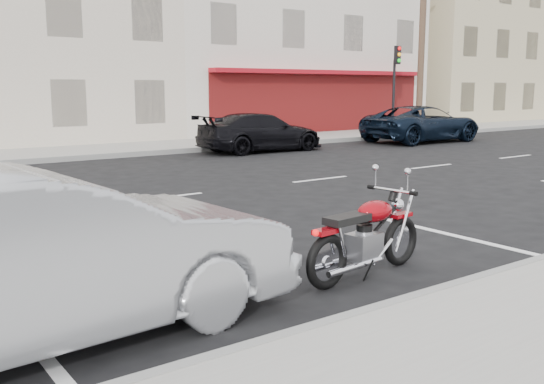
{
  "coord_description": "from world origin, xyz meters",
  "views": [
    {
      "loc": [
        -7.21,
        -10.71,
        2.14
      ],
      "look_at": [
        -2.67,
        -4.48,
        0.8
      ],
      "focal_mm": 40.0,
      "sensor_mm": 36.0,
      "label": 1
    }
  ],
  "objects_px": {
    "suv_far": "(422,124)",
    "utility_pole": "(422,30)",
    "motorcycle": "(402,229)",
    "traffic_light": "(395,78)",
    "sedan_silver": "(31,258)",
    "car_far": "(261,132)",
    "fire_hydrant": "(367,124)"
  },
  "relations": [
    {
      "from": "traffic_light",
      "to": "motorcycle",
      "type": "height_order",
      "value": "traffic_light"
    },
    {
      "from": "utility_pole",
      "to": "car_far",
      "type": "xyz_separation_m",
      "value": [
        -11.03,
        -2.65,
        -4.09
      ]
    },
    {
      "from": "traffic_light",
      "to": "sedan_silver",
      "type": "xyz_separation_m",
      "value": [
        -19.48,
        -14.0,
        -1.8
      ]
    },
    {
      "from": "sedan_silver",
      "to": "car_far",
      "type": "distance_m",
      "value": 15.62
    },
    {
      "from": "utility_pole",
      "to": "suv_far",
      "type": "height_order",
      "value": "utility_pole"
    },
    {
      "from": "traffic_light",
      "to": "car_far",
      "type": "relative_size",
      "value": 0.86
    },
    {
      "from": "fire_hydrant",
      "to": "motorcycle",
      "type": "bearing_deg",
      "value": -133.7
    },
    {
      "from": "sedan_silver",
      "to": "suv_far",
      "type": "xyz_separation_m",
      "value": [
        17.7,
        10.85,
        -0.04
      ]
    },
    {
      "from": "utility_pole",
      "to": "motorcycle",
      "type": "bearing_deg",
      "value": -139.98
    },
    {
      "from": "motorcycle",
      "to": "car_far",
      "type": "relative_size",
      "value": 0.43
    },
    {
      "from": "motorcycle",
      "to": "sedan_silver",
      "type": "relative_size",
      "value": 0.42
    },
    {
      "from": "sedan_silver",
      "to": "traffic_light",
      "type": "bearing_deg",
      "value": -57.94
    },
    {
      "from": "traffic_light",
      "to": "fire_hydrant",
      "type": "distance_m",
      "value": 2.53
    },
    {
      "from": "sedan_silver",
      "to": "motorcycle",
      "type": "bearing_deg",
      "value": -96.47
    },
    {
      "from": "fire_hydrant",
      "to": "suv_far",
      "type": "height_order",
      "value": "suv_far"
    },
    {
      "from": "utility_pole",
      "to": "fire_hydrant",
      "type": "bearing_deg",
      "value": -178.36
    },
    {
      "from": "motorcycle",
      "to": "utility_pole",
      "type": "bearing_deg",
      "value": 33.38
    },
    {
      "from": "utility_pole",
      "to": "suv_far",
      "type": "bearing_deg",
      "value": -137.91
    },
    {
      "from": "sedan_silver",
      "to": "car_far",
      "type": "relative_size",
      "value": 1.03
    },
    {
      "from": "utility_pole",
      "to": "car_far",
      "type": "height_order",
      "value": "utility_pole"
    },
    {
      "from": "utility_pole",
      "to": "sedan_silver",
      "type": "relative_size",
      "value": 1.96
    },
    {
      "from": "suv_far",
      "to": "utility_pole",
      "type": "bearing_deg",
      "value": -47.43
    },
    {
      "from": "motorcycle",
      "to": "car_far",
      "type": "distance_m",
      "value": 13.36
    },
    {
      "from": "utility_pole",
      "to": "motorcycle",
      "type": "distance_m",
      "value": 22.92
    },
    {
      "from": "utility_pole",
      "to": "motorcycle",
      "type": "height_order",
      "value": "utility_pole"
    },
    {
      "from": "motorcycle",
      "to": "car_far",
      "type": "xyz_separation_m",
      "value": [
        6.2,
        11.83,
        0.2
      ]
    },
    {
      "from": "car_far",
      "to": "sedan_silver",
      "type": "bearing_deg",
      "value": 138.81
    },
    {
      "from": "fire_hydrant",
      "to": "suv_far",
      "type": "relative_size",
      "value": 0.14
    },
    {
      "from": "suv_far",
      "to": "sedan_silver",
      "type": "bearing_deg",
      "value": 121.98
    },
    {
      "from": "suv_far",
      "to": "car_far",
      "type": "xyz_separation_m",
      "value": [
        -7.25,
        0.77,
        -0.07
      ]
    },
    {
      "from": "fire_hydrant",
      "to": "suv_far",
      "type": "xyz_separation_m",
      "value": [
        -0.28,
        -3.32,
        0.18
      ]
    },
    {
      "from": "motorcycle",
      "to": "car_far",
      "type": "height_order",
      "value": "car_far"
    }
  ]
}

